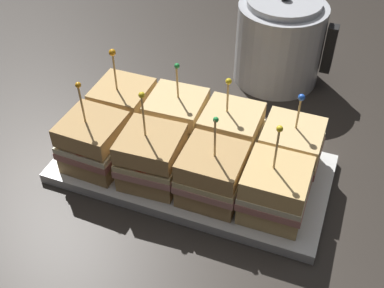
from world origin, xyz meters
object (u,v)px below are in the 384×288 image
sandwich_front_far_right (275,191)px  sandwich_back_center_right (231,134)px  sandwich_front_center_right (212,175)px  kettle_steel (280,42)px  serving_platter (192,169)px  sandwich_front_center_left (152,158)px  sandwich_back_far_left (124,108)px  sandwich_back_center_left (177,120)px  sandwich_back_far_right (290,149)px  sandwich_front_far_left (94,143)px

sandwich_front_far_right → sandwich_back_center_right: (-0.10, 0.10, 0.00)m
sandwich_front_center_right → kettle_steel: (0.01, 0.38, 0.03)m
serving_platter → sandwich_front_far_right: 0.17m
sandwich_front_center_left → sandwich_back_center_right: bearing=45.0°
serving_platter → sandwich_back_far_left: 0.16m
sandwich_front_center_left → sandwich_back_center_right: sandwich_front_center_left is taller
sandwich_back_far_left → sandwich_back_center_left: size_ratio=1.07×
sandwich_front_center_left → kettle_steel: kettle_steel is taller
serving_platter → sandwich_front_center_right: (0.05, -0.05, 0.05)m
sandwich_back_far_left → sandwich_front_center_left: bearing=-44.9°
serving_platter → sandwich_back_center_right: bearing=43.6°
sandwich_front_center_right → sandwich_back_far_left: 0.22m
sandwich_back_far_right → sandwich_front_far_right: bearing=-91.1°
sandwich_front_far_left → sandwich_back_center_left: size_ratio=1.05×
serving_platter → sandwich_back_center_left: size_ratio=2.89×
sandwich_front_far_left → sandwich_back_far_right: sandwich_front_far_left is taller
sandwich_front_far_left → sandwich_front_center_left: 0.10m
sandwich_front_far_left → sandwich_front_far_right: bearing=0.8°
sandwich_front_far_right → serving_platter: bearing=162.2°
sandwich_front_center_right → sandwich_back_far_left: bearing=153.9°
sandwich_front_far_right → sandwich_back_far_right: 0.10m
sandwich_front_far_left → sandwich_front_center_right: bearing=0.6°
sandwich_front_far_left → sandwich_front_center_left: sandwich_front_center_left is taller
kettle_steel → sandwich_back_center_left: bearing=-111.6°
sandwich_back_far_left → kettle_steel: size_ratio=0.84×
sandwich_back_far_left → kettle_steel: 0.36m
serving_platter → sandwich_front_center_left: sandwich_front_center_left is taller
sandwich_front_center_left → sandwich_back_far_right: (0.20, 0.10, -0.00)m
sandwich_back_center_right → sandwich_front_far_left: bearing=-153.6°
serving_platter → kettle_steel: kettle_steel is taller
kettle_steel → sandwich_back_far_right: bearing=-72.8°
sandwich_back_center_left → sandwich_back_center_right: size_ratio=1.02×
serving_platter → sandwich_back_far_right: bearing=18.1°
serving_platter → sandwich_front_far_right: (0.15, -0.05, 0.05)m
sandwich_front_center_right → sandwich_back_far_right: bearing=45.1°
sandwich_front_far_left → sandwich_front_center_right: (0.20, 0.00, -0.00)m
sandwich_back_center_right → sandwich_back_far_right: size_ratio=1.02×
sandwich_front_far_left → kettle_steel: kettle_steel is taller
sandwich_front_far_right → sandwich_back_far_left: 0.31m
sandwich_front_far_left → sandwich_back_center_right: bearing=26.4°
sandwich_front_far_left → sandwich_back_center_left: (0.10, 0.10, 0.00)m
sandwich_front_center_right → sandwich_front_far_right: bearing=1.1°
sandwich_back_far_left → sandwich_back_center_left: sandwich_back_far_left is taller
sandwich_back_center_left → kettle_steel: (0.11, 0.28, 0.02)m
sandwich_back_center_right → kettle_steel: 0.29m
sandwich_front_far_right → sandwich_back_center_right: bearing=135.8°
serving_platter → sandwich_front_far_left: 0.17m
sandwich_back_center_left → sandwich_back_far_right: sandwich_back_center_left is taller
sandwich_front_center_right → sandwich_back_center_right: size_ratio=1.04×
sandwich_front_far_right → sandwich_back_center_left: sandwich_front_far_right is taller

